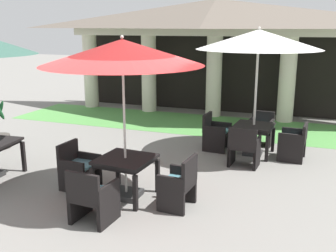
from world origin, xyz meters
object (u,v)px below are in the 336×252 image
patio_table_mid_left (126,163)px  patio_umbrella_mid_right (259,40)px  patio_chair_mid_right_north (261,129)px  patio_chair_mid_right_west (216,133)px  patio_umbrella_mid_left (122,53)px  patio_chair_mid_left_south (92,197)px  patio_chair_mid_left_west (78,168)px  patio_table_mid_right (254,129)px  patio_chair_mid_left_east (179,184)px  patio_chair_mid_right_south (244,147)px  patio_chair_mid_right_east (294,142)px

patio_table_mid_left → patio_umbrella_mid_right: bearing=61.1°
patio_chair_mid_right_north → patio_chair_mid_right_west: patio_chair_mid_right_west is taller
patio_umbrella_mid_left → patio_chair_mid_left_south: (-0.08, -1.03, -2.13)m
patio_chair_mid_left_west → patio_chair_mid_right_north: (2.87, 4.06, 0.01)m
patio_chair_mid_left_west → patio_chair_mid_right_north: patio_chair_mid_left_west is taller
patio_table_mid_right → patio_umbrella_mid_right: 2.05m
patio_chair_mid_left_west → patio_chair_mid_left_south: bearing=45.0°
patio_chair_mid_left_west → patio_chair_mid_right_west: size_ratio=0.97×
patio_chair_mid_right_north → patio_table_mid_right: bearing=90.0°
patio_chair_mid_left_south → patio_chair_mid_left_west: patio_chair_mid_left_south is taller
patio_chair_mid_right_north → patio_chair_mid_right_west: size_ratio=0.92×
patio_chair_mid_left_east → patio_chair_mid_right_west: bearing=7.2°
patio_table_mid_left → patio_umbrella_mid_left: 1.91m
patio_table_mid_left → patio_chair_mid_right_south: 2.87m
patio_table_mid_left → patio_umbrella_mid_right: patio_umbrella_mid_right is taller
patio_chair_mid_left_south → patio_table_mid_left: bearing=90.0°
patio_chair_mid_left_south → patio_chair_mid_right_south: bearing=66.0°
patio_chair_mid_left_west → patio_chair_mid_right_north: bearing=149.0°
patio_umbrella_mid_left → patio_chair_mid_left_south: patio_umbrella_mid_left is taller
patio_chair_mid_left_south → patio_chair_mid_right_east: patio_chair_mid_left_south is taller
patio_chair_mid_right_south → patio_table_mid_right: bearing=90.0°
patio_umbrella_mid_left → patio_chair_mid_left_west: bearing=175.7°
patio_chair_mid_right_east → patio_table_mid_right: bearing=90.0°
patio_umbrella_mid_right → patio_chair_mid_right_east: size_ratio=3.47×
patio_umbrella_mid_left → patio_chair_mid_right_west: patio_umbrella_mid_left is taller
patio_table_mid_right → patio_umbrella_mid_left: bearing=-118.9°
patio_umbrella_mid_left → patio_chair_mid_right_north: size_ratio=3.43×
patio_umbrella_mid_right → patio_chair_mid_right_north: 2.45m
patio_table_mid_left → patio_chair_mid_left_east: patio_chair_mid_left_east is taller
patio_table_mid_right → patio_chair_mid_left_west: bearing=-131.8°
patio_table_mid_left → patio_chair_mid_right_west: patio_chair_mid_right_west is taller
patio_chair_mid_left_east → patio_chair_mid_right_west: size_ratio=1.00×
patio_chair_mid_left_south → patio_chair_mid_left_west: 1.45m
patio_chair_mid_right_south → patio_chair_mid_right_west: (-0.86, 0.99, -0.01)m
patio_chair_mid_left_west → patio_umbrella_mid_right: size_ratio=0.29×
patio_table_mid_left → patio_umbrella_mid_left: size_ratio=0.35×
patio_chair_mid_left_east → patio_chair_mid_right_west: 3.37m
patio_umbrella_mid_left → patio_chair_mid_left_east: patio_umbrella_mid_left is taller
patio_chair_mid_left_east → patio_chair_mid_right_east: patio_chair_mid_left_east is taller
patio_chair_mid_left_south → patio_table_mid_right: 4.64m
patio_chair_mid_left_west → patio_umbrella_mid_right: bearing=142.5°
patio_umbrella_mid_left → patio_chair_mid_right_east: bearing=49.4°
patio_chair_mid_left_west → patio_chair_mid_right_north: size_ratio=1.05×
patio_chair_mid_left_west → patio_umbrella_mid_right: patio_umbrella_mid_right is taller
patio_chair_mid_left_south → patio_chair_mid_right_south: 3.77m
patio_umbrella_mid_right → patio_chair_mid_right_west: bearing=175.8°
patio_chair_mid_left_east → patio_chair_mid_left_west: bearing=90.0°
patio_chair_mid_right_east → patio_chair_mid_right_west: patio_chair_mid_right_west is taller
patio_chair_mid_left_east → patio_chair_mid_right_south: bearing=-11.8°
patio_umbrella_mid_right → patio_chair_mid_right_west: (-0.93, 0.07, -2.25)m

